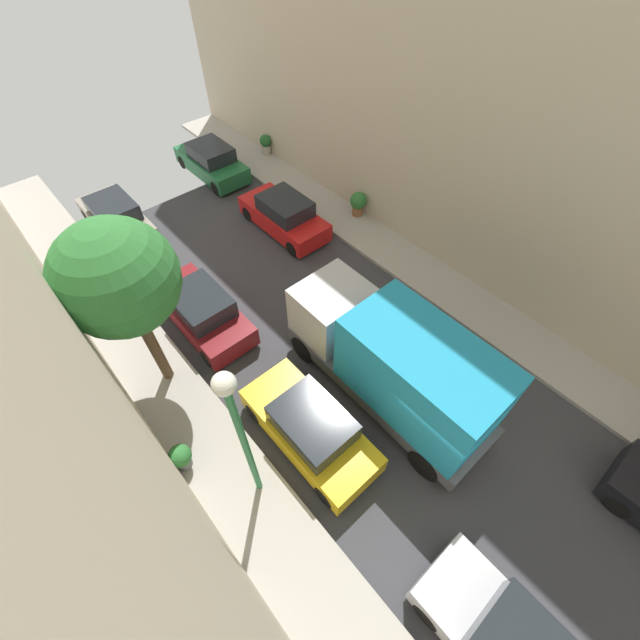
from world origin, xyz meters
TOP-DOWN VIEW (x-y plane):
  - ground at (0.00, 0.00)m, footprint 32.00×32.00m
  - sidewalk_left at (-5.00, 0.00)m, footprint 2.00×44.00m
  - sidewalk_right at (5.00, 0.00)m, footprint 2.00×44.00m
  - parked_car_left_3 at (-2.70, 2.68)m, footprint 1.78×4.20m
  - parked_car_left_4 at (-2.70, 8.36)m, footprint 1.78×4.20m
  - parked_car_left_5 at (-2.70, 15.21)m, footprint 1.78×4.20m
  - parked_car_right_1 at (2.70, 10.69)m, footprint 1.78×4.20m
  - parked_car_right_2 at (2.70, 16.42)m, footprint 1.78×4.20m
  - delivery_truck at (0.00, 2.20)m, footprint 2.26×6.60m
  - street_tree_0 at (-4.73, 7.23)m, footprint 2.95×2.95m
  - potted_plant_0 at (-5.77, 4.35)m, footprint 0.61×0.61m
  - potted_plant_1 at (5.77, 16.15)m, footprint 0.60×0.60m
  - potted_plant_2 at (5.64, 9.23)m, footprint 0.73×0.73m
  - lamp_post at (-4.60, 2.54)m, footprint 0.44×0.44m

SIDE VIEW (x-z plane):
  - ground at x=0.00m, z-range 0.00..0.00m
  - sidewalk_left at x=-5.00m, z-range 0.00..0.15m
  - sidewalk_right at x=5.00m, z-range 0.00..0.15m
  - potted_plant_0 at x=-5.77m, z-range 0.21..1.11m
  - potted_plant_1 at x=5.77m, z-range 0.20..1.19m
  - parked_car_left_3 at x=-2.70m, z-range -0.06..1.50m
  - parked_car_left_4 at x=-2.70m, z-range -0.06..1.50m
  - parked_car_left_5 at x=-2.70m, z-range -0.06..1.50m
  - parked_car_right_1 at x=2.70m, z-range -0.06..1.50m
  - parked_car_right_2 at x=2.70m, z-range -0.06..1.50m
  - potted_plant_2 at x=5.64m, z-range 0.23..1.30m
  - delivery_truck at x=0.00m, z-range 0.10..3.48m
  - lamp_post at x=-4.60m, z-range 1.02..6.47m
  - street_tree_0 at x=-4.73m, z-range 1.52..7.28m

